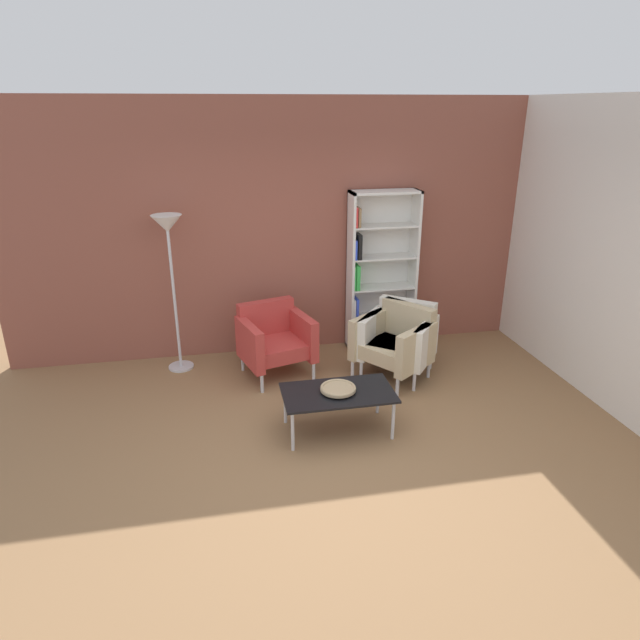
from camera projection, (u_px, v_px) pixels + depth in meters
name	position (u px, v px, depth m)	size (l,w,h in m)	color
ground_plane	(333.00, 461.00, 4.66)	(8.32, 8.32, 0.00)	olive
brick_back_panel	(287.00, 230.00, 6.38)	(6.40, 0.12, 2.90)	brown
plaster_right_partition	(617.00, 258.00, 5.21)	(0.12, 5.20, 2.90)	silver
bookshelf_tall	(378.00, 272.00, 6.57)	(0.80, 0.30, 1.90)	silver
coffee_table_low	(338.00, 395.00, 4.97)	(1.00, 0.56, 0.40)	black
decorative_bowl	(338.00, 388.00, 4.95)	(0.32, 0.32, 0.05)	tan
armchair_spare_guest	(395.00, 341.00, 5.99)	(0.93, 0.95, 0.78)	#C6B289
armchair_corner_red	(274.00, 339.00, 6.05)	(0.86, 0.82, 0.78)	#B73833
armchair_by_bookshelf	(400.00, 337.00, 6.09)	(0.95, 0.94, 0.78)	white
floor_lamp_torchiere	(169.00, 243.00, 5.80)	(0.32, 0.32, 1.74)	silver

